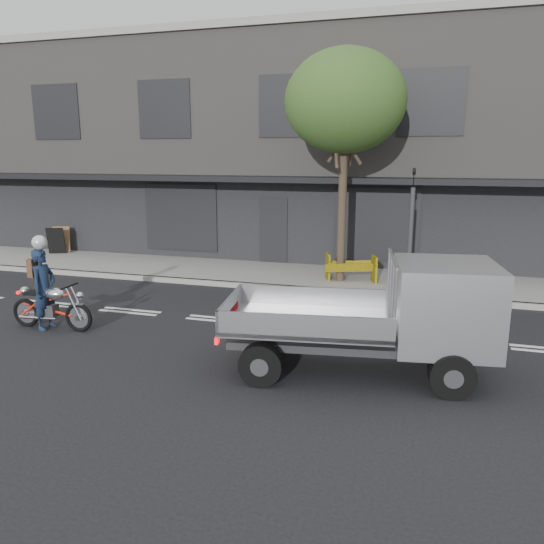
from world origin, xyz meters
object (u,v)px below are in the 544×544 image
Objects in this scene: sandwich_board at (56,241)px; flatbed_ute at (419,309)px; traffic_light_pole at (410,238)px; motorcycle at (51,306)px; street_tree at (345,102)px; construction_barrier at (350,269)px; rider at (44,289)px.

flatbed_ute is at bearing -50.16° from sandwich_board.
motorcycle is (-7.54, -5.03, -1.11)m from traffic_light_pole.
street_tree is at bearing 45.55° from motorcycle.
street_tree is 3.28× the size of motorcycle.
traffic_light_pole reaches higher than motorcycle.
traffic_light_pole is 5.40m from flatbed_ute.
construction_barrier is (0.30, -0.15, -4.71)m from street_tree.
street_tree is at bearing -45.22° from rider.
traffic_light_pole reaches higher than sandwich_board.
rider is at bearing 169.76° from flatbed_ute.
traffic_light_pole is at bearing -22.48° from construction_barrier.
street_tree is 1.39× the size of flatbed_ute.
street_tree is 4.73m from construction_barrier.
street_tree is at bearing 156.97° from traffic_light_pole.
motorcycle is 7.95m from flatbed_ute.
motorcycle reaches higher than construction_barrier.
traffic_light_pole is 2.37× the size of construction_barrier.
rider is (-0.15, -0.00, 0.37)m from motorcycle.
sandwich_board is at bearing 126.44° from motorcycle.
sandwich_board is (-13.06, 2.13, -1.00)m from traffic_light_pole.
traffic_light_pole is at bearing 86.09° from flatbed_ute.
rider is 8.95m from sandwich_board.
flatbed_ute is at bearing -93.54° from rider.
motorcycle is at bearing -146.28° from traffic_light_pole.
construction_barrier is 11.44m from sandwich_board.
motorcycle is 9.04m from sandwich_board.
street_tree reaches higher than traffic_light_pole.
rider is 8.08m from flatbed_ute.
sandwich_board is (-11.06, 1.28, -4.62)m from street_tree.
sandwich_board is at bearing 35.67° from rider.
street_tree is 4.23m from traffic_light_pole.
street_tree is 6.69× the size of sandwich_board.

